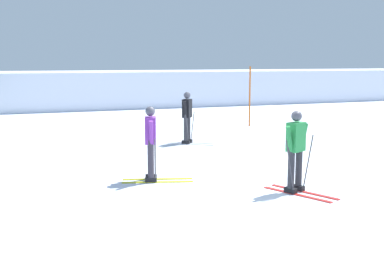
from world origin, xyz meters
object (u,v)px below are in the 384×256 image
object	(u,v)px
skier_green	(296,149)
trail_marker_pole	(250,96)
skier_purple	(151,141)
skier_black	(187,116)

from	to	relation	value
skier_green	trail_marker_pole	bearing A→B (deg)	68.27
trail_marker_pole	skier_purple	bearing A→B (deg)	-130.03
skier_black	trail_marker_pole	bearing A→B (deg)	38.60
skier_green	skier_purple	distance (m)	3.21
skier_green	trail_marker_pole	xyz separation A→B (m)	(3.78, 9.48, 0.33)
skier_black	skier_green	size ratio (longest dim) A/B	1.00
skier_purple	trail_marker_pole	bearing A→B (deg)	49.97
skier_black	trail_marker_pole	world-z (taller)	trail_marker_pole
skier_purple	trail_marker_pole	xyz separation A→B (m)	(6.33, 7.53, 0.33)
trail_marker_pole	skier_green	bearing A→B (deg)	-111.73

